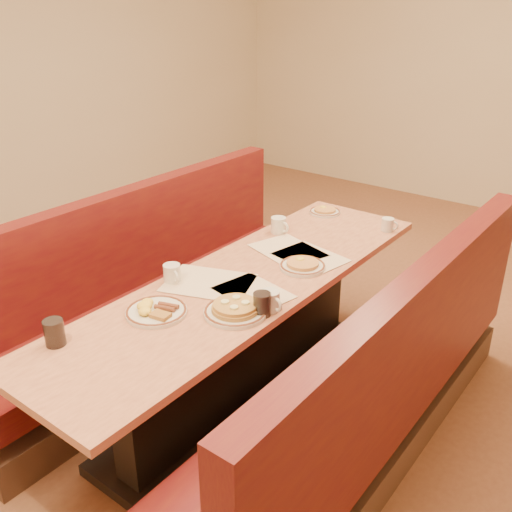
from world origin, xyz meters
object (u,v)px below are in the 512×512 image
Objects in this scene: booth_left at (153,302)px; booth_right at (370,396)px; coffee_mug_a at (270,301)px; pancake_plate at (235,310)px; coffee_mug_c at (388,224)px; diner_table at (248,341)px; coffee_mug_d at (279,225)px; soda_tumbler_near at (54,333)px; soda_tumbler_mid at (262,304)px; coffee_mug_b at (172,273)px; eggs_plate at (155,311)px.

booth_right is at bearing 0.00° from booth_left.
pancake_plate is at bearing -117.13° from coffee_mug_a.
coffee_mug_a is 1.21× the size of coffee_mug_c.
booth_left is at bearing 180.00° from diner_table.
booth_left is at bearing -121.48° from coffee_mug_d.
soda_tumbler_near reaches higher than diner_table.
diner_table is at bearing 160.82° from coffee_mug_a.
booth_left reaches higher than diner_table.
booth_right is 1.44m from soda_tumbler_near.
booth_left reaches higher than coffee_mug_c.
booth_right reaches higher than soda_tumbler_near.
pancake_plate is 0.13m from soda_tumbler_mid.
pancake_plate is (-0.56, -0.31, 0.41)m from booth_right.
coffee_mug_b is (-0.56, -0.07, -0.00)m from coffee_mug_a.
diner_table is at bearing 0.00° from booth_left.
coffee_mug_a is 0.94m from soda_tumbler_near.
booth_left is at bearing 116.60° from soda_tumbler_near.
booth_right is (0.73, 0.00, -0.01)m from diner_table.
coffee_mug_d is at bearing 120.98° from soda_tumbler_mid.
eggs_plate is at bearing -40.48° from booth_left.
booth_right is 1.22m from coffee_mug_d.
soda_tumbler_near is (0.02, -0.70, 0.01)m from coffee_mug_b.
booth_left is 0.68m from coffee_mug_b.
pancake_plate is 0.36m from eggs_plate.
booth_left is at bearing 139.52° from eggs_plate.
soda_tumbler_mid is (0.39, 0.29, 0.04)m from eggs_plate.
pancake_plate reaches higher than diner_table.
soda_tumbler_near is (-0.03, -1.55, 0.01)m from coffee_mug_d.
soda_tumbler_near is (-0.54, -1.99, 0.02)m from coffee_mug_c.
diner_table is at bearing 75.01° from soda_tumbler_near.
diner_table is 0.67m from eggs_plate.
soda_tumbler_near reaches higher than pancake_plate.
soda_tumbler_mid is at bearing 24.60° from coffee_mug_b.
booth_left is 19.38× the size of coffee_mug_d.
booth_left is 1.00× the size of booth_right.
booth_left is at bearing -142.38° from coffee_mug_c.
eggs_plate is 2.52× the size of soda_tumbler_mid.
booth_right reaches higher than coffee_mug_b.
coffee_mug_a reaches higher than pancake_plate.
coffee_mug_a is (0.40, 0.34, 0.03)m from eggs_plate.
coffee_mug_c is 2.06m from soda_tumbler_near.
soda_tumbler_near is at bearing -123.83° from pancake_plate.
pancake_plate is 2.26× the size of coffee_mug_a.
coffee_mug_a reaches higher than diner_table.
coffee_mug_c is (1.01, 1.04, 0.43)m from booth_left.
soda_tumbler_mid is at bearing -50.64° from coffee_mug_d.
soda_tumbler_near is at bearing -136.02° from booth_right.
coffee_mug_c is (0.10, 1.34, 0.02)m from pancake_plate.
coffee_mug_b is 1.13× the size of coffee_mug_c.
booth_left is 1.16m from soda_tumbler_near.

